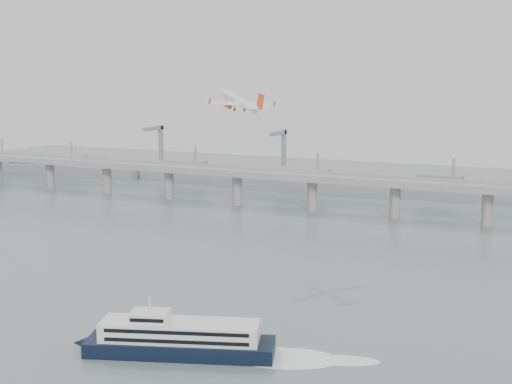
% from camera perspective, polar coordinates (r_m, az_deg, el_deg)
% --- Properties ---
extents(ground, '(900.00, 900.00, 0.00)m').
position_cam_1_polar(ground, '(224.05, -6.03, -11.28)').
color(ground, slate).
rests_on(ground, ground).
extents(bridge, '(800.00, 22.00, 23.90)m').
position_cam_1_polar(bridge, '(399.56, 8.60, 0.57)').
color(bridge, gray).
rests_on(bridge, ground).
extents(distant_fleet, '(453.00, 60.90, 40.00)m').
position_cam_1_polar(distant_fleet, '(521.83, -5.83, 1.47)').
color(distant_fleet, gray).
rests_on(distant_fleet, ground).
extents(ferry, '(87.10, 37.62, 17.01)m').
position_cam_1_polar(ferry, '(203.79, -6.35, -12.07)').
color(ferry, black).
rests_on(ferry, ground).
extents(airliner, '(31.19, 29.67, 11.18)m').
position_cam_1_polar(airliner, '(290.78, -1.29, 7.52)').
color(airliner, white).
rests_on(airliner, ground).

